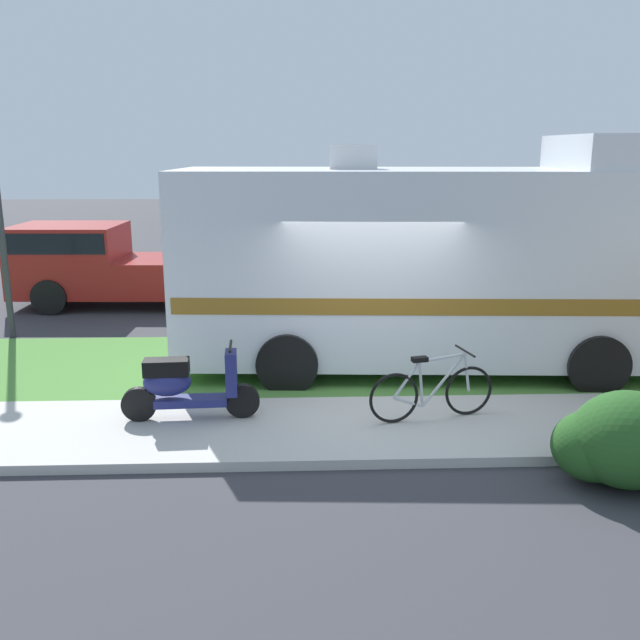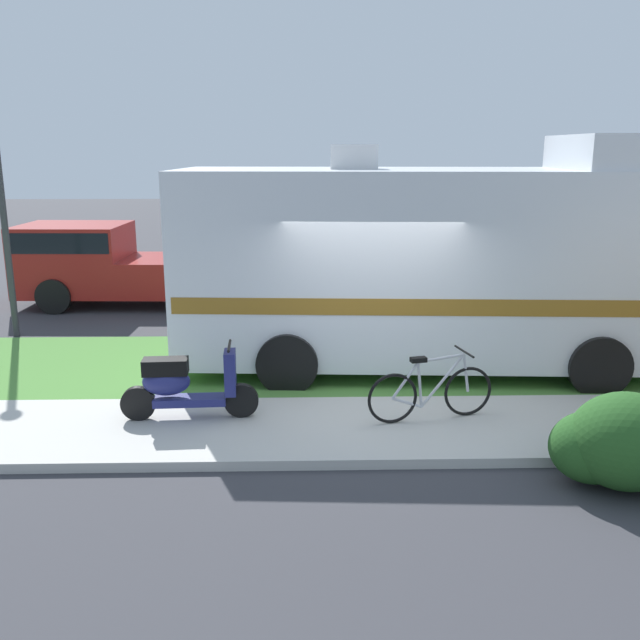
{
  "view_description": "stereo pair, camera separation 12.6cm",
  "coord_description": "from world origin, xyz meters",
  "px_view_note": "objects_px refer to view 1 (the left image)",
  "views": [
    {
      "loc": [
        -1.1,
        -9.24,
        3.48
      ],
      "look_at": [
        -0.72,
        0.3,
        1.1
      ],
      "focal_mm": 38.85,
      "sensor_mm": 36.0,
      "label": 1
    },
    {
      "loc": [
        -0.97,
        -9.24,
        3.48
      ],
      "look_at": [
        -0.72,
        0.3,
        1.1
      ],
      "focal_mm": 38.85,
      "sensor_mm": 36.0,
      "label": 2
    }
  ],
  "objects_px": {
    "bicycle": "(432,391)",
    "pickup_truck_near": "(109,263)",
    "motorhome_rv": "(432,262)",
    "scooter": "(185,385)"
  },
  "relations": [
    {
      "from": "motorhome_rv",
      "to": "pickup_truck_near",
      "type": "relative_size",
      "value": 1.5
    },
    {
      "from": "motorhome_rv",
      "to": "scooter",
      "type": "bearing_deg",
      "value": -147.03
    },
    {
      "from": "bicycle",
      "to": "pickup_truck_near",
      "type": "relative_size",
      "value": 0.32
    },
    {
      "from": "motorhome_rv",
      "to": "scooter",
      "type": "height_order",
      "value": "motorhome_rv"
    },
    {
      "from": "bicycle",
      "to": "pickup_truck_near",
      "type": "bearing_deg",
      "value": 128.59
    },
    {
      "from": "motorhome_rv",
      "to": "pickup_truck_near",
      "type": "distance_m",
      "value": 8.05
    },
    {
      "from": "pickup_truck_near",
      "to": "motorhome_rv",
      "type": "bearing_deg",
      "value": -38.12
    },
    {
      "from": "motorhome_rv",
      "to": "pickup_truck_near",
      "type": "height_order",
      "value": "motorhome_rv"
    },
    {
      "from": "scooter",
      "to": "bicycle",
      "type": "distance_m",
      "value": 3.12
    },
    {
      "from": "motorhome_rv",
      "to": "scooter",
      "type": "relative_size",
      "value": 4.46
    }
  ]
}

